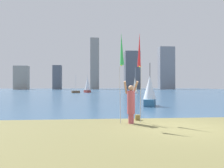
{
  "coord_description": "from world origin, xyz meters",
  "views": [
    {
      "loc": [
        -3.37,
        -7.84,
        1.59
      ],
      "look_at": [
        -1.56,
        13.04,
        1.78
      ],
      "focal_mm": 33.6,
      "sensor_mm": 36.0,
      "label": 1
    }
  ],
  "objects_px": {
    "kite_flag_right": "(139,51)",
    "sailboat_0": "(135,86)",
    "sailboat_1": "(150,92)",
    "person": "(131,102)",
    "kite_flag_left": "(122,50)",
    "sailboat_3": "(76,92)",
    "sailboat_7": "(87,85)",
    "bag": "(137,117)"
  },
  "relations": [
    {
      "from": "person",
      "to": "sailboat_3",
      "type": "bearing_deg",
      "value": 110.31
    },
    {
      "from": "kite_flag_right",
      "to": "sailboat_7",
      "type": "bearing_deg",
      "value": 94.93
    },
    {
      "from": "kite_flag_left",
      "to": "bag",
      "type": "bearing_deg",
      "value": 52.09
    },
    {
      "from": "sailboat_3",
      "to": "sailboat_7",
      "type": "relative_size",
      "value": 0.95
    },
    {
      "from": "person",
      "to": "kite_flag_left",
      "type": "relative_size",
      "value": 0.48
    },
    {
      "from": "kite_flag_left",
      "to": "sailboat_0",
      "type": "xyz_separation_m",
      "value": [
        7.75,
        36.07,
        -1.38
      ]
    },
    {
      "from": "kite_flag_right",
      "to": "sailboat_1",
      "type": "bearing_deg",
      "value": 71.24
    },
    {
      "from": "person",
      "to": "sailboat_7",
      "type": "height_order",
      "value": "sailboat_7"
    },
    {
      "from": "person",
      "to": "sailboat_0",
      "type": "xyz_separation_m",
      "value": [
        7.29,
        35.73,
        0.77
      ]
    },
    {
      "from": "kite_flag_left",
      "to": "sailboat_3",
      "type": "distance_m",
      "value": 39.98
    },
    {
      "from": "kite_flag_left",
      "to": "kite_flag_right",
      "type": "distance_m",
      "value": 1.17
    },
    {
      "from": "bag",
      "to": "sailboat_3",
      "type": "height_order",
      "value": "sailboat_3"
    },
    {
      "from": "kite_flag_left",
      "to": "sailboat_1",
      "type": "bearing_deg",
      "value": 67.02
    },
    {
      "from": "sailboat_3",
      "to": "sailboat_1",
      "type": "bearing_deg",
      "value": -75.07
    },
    {
      "from": "sailboat_7",
      "to": "sailboat_1",
      "type": "bearing_deg",
      "value": -80.17
    },
    {
      "from": "bag",
      "to": "sailboat_1",
      "type": "distance_m",
      "value": 7.03
    },
    {
      "from": "kite_flag_right",
      "to": "sailboat_3",
      "type": "height_order",
      "value": "sailboat_3"
    },
    {
      "from": "person",
      "to": "sailboat_3",
      "type": "relative_size",
      "value": 0.44
    },
    {
      "from": "sailboat_0",
      "to": "sailboat_3",
      "type": "height_order",
      "value": "sailboat_0"
    },
    {
      "from": "sailboat_0",
      "to": "sailboat_3",
      "type": "xyz_separation_m",
      "value": [
        -12.96,
        3.47,
        -1.37
      ]
    },
    {
      "from": "kite_flag_left",
      "to": "sailboat_3",
      "type": "height_order",
      "value": "sailboat_3"
    },
    {
      "from": "kite_flag_left",
      "to": "sailboat_0",
      "type": "relative_size",
      "value": 0.68
    },
    {
      "from": "sailboat_7",
      "to": "bag",
      "type": "bearing_deg",
      "value": -85.02
    },
    {
      "from": "kite_flag_left",
      "to": "sailboat_3",
      "type": "xyz_separation_m",
      "value": [
        -5.22,
        39.54,
        -2.75
      ]
    },
    {
      "from": "kite_flag_right",
      "to": "sailboat_0",
      "type": "xyz_separation_m",
      "value": [
        6.84,
        35.33,
        -1.47
      ]
    },
    {
      "from": "kite_flag_right",
      "to": "sailboat_0",
      "type": "relative_size",
      "value": 0.71
    },
    {
      "from": "sailboat_1",
      "to": "sailboat_7",
      "type": "xyz_separation_m",
      "value": [
        -5.92,
        34.17,
        0.62
      ]
    },
    {
      "from": "sailboat_0",
      "to": "sailboat_1",
      "type": "distance_m",
      "value": 28.72
    },
    {
      "from": "sailboat_3",
      "to": "sailboat_7",
      "type": "xyz_separation_m",
      "value": [
        2.57,
        2.34,
        1.41
      ]
    },
    {
      "from": "kite_flag_right",
      "to": "sailboat_1",
      "type": "relative_size",
      "value": 1.17
    },
    {
      "from": "sailboat_1",
      "to": "sailboat_0",
      "type": "bearing_deg",
      "value": 81.03
    },
    {
      "from": "person",
      "to": "sailboat_1",
      "type": "xyz_separation_m",
      "value": [
        2.82,
        7.37,
        0.2
      ]
    },
    {
      "from": "bag",
      "to": "sailboat_0",
      "type": "relative_size",
      "value": 0.04
    },
    {
      "from": "sailboat_0",
      "to": "sailboat_3",
      "type": "distance_m",
      "value": 13.49
    },
    {
      "from": "kite_flag_left",
      "to": "kite_flag_right",
      "type": "xyz_separation_m",
      "value": [
        0.9,
        0.74,
        0.09
      ]
    },
    {
      "from": "sailboat_7",
      "to": "kite_flag_left",
      "type": "bearing_deg",
      "value": -86.38
    },
    {
      "from": "sailboat_0",
      "to": "kite_flag_left",
      "type": "bearing_deg",
      "value": -102.12
    },
    {
      "from": "person",
      "to": "sailboat_1",
      "type": "distance_m",
      "value": 7.89
    },
    {
      "from": "kite_flag_right",
      "to": "sailboat_3",
      "type": "bearing_deg",
      "value": 98.96
    },
    {
      "from": "person",
      "to": "sailboat_0",
      "type": "distance_m",
      "value": 36.48
    },
    {
      "from": "kite_flag_left",
      "to": "bag",
      "type": "distance_m",
      "value": 3.27
    },
    {
      "from": "kite_flag_right",
      "to": "sailboat_1",
      "type": "distance_m",
      "value": 7.64
    }
  ]
}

